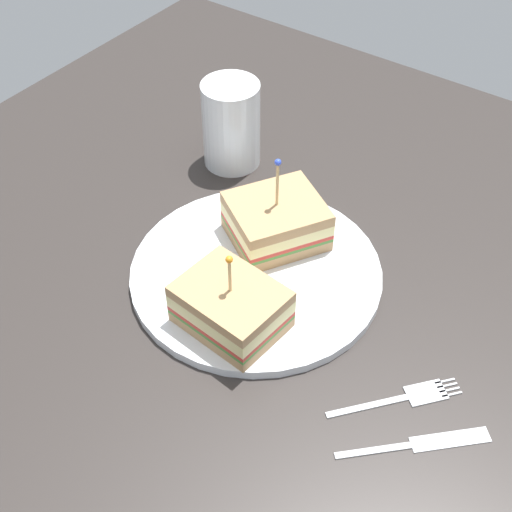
{
  "coord_description": "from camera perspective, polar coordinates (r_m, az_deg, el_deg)",
  "views": [
    {
      "loc": [
        -42.39,
        -30.09,
        54.7
      ],
      "look_at": [
        0.0,
        0.0,
        3.03
      ],
      "focal_mm": 50.12,
      "sensor_mm": 36.0,
      "label": 1
    }
  ],
  "objects": [
    {
      "name": "sandwich_half_back",
      "position": [
        0.77,
        1.63,
        2.81
      ],
      "size": [
        12.62,
        12.25,
        10.61
      ],
      "color": "tan",
      "rests_on": "plate"
    },
    {
      "name": "drink_glass",
      "position": [
        0.88,
        -1.98,
        10.24
      ],
      "size": [
        7.0,
        7.0,
        10.84
      ],
      "color": "#B74C33",
      "rests_on": "ground_plane"
    },
    {
      "name": "plate",
      "position": [
        0.75,
        0.0,
        -1.36
      ],
      "size": [
        26.39,
        26.39,
        1.03
      ],
      "primitive_type": "cylinder",
      "color": "white",
      "rests_on": "ground_plane"
    },
    {
      "name": "knife",
      "position": [
        0.65,
        13.19,
        -14.32
      ],
      "size": [
        10.34,
        10.55,
        0.35
      ],
      "color": "silver",
      "rests_on": "ground_plane"
    },
    {
      "name": "sandwich_half_front",
      "position": [
        0.68,
        -2.01,
        -4.05
      ],
      "size": [
        8.46,
        10.45,
        9.05
      ],
      "color": "tan",
      "rests_on": "plate"
    },
    {
      "name": "ground_plane",
      "position": [
        0.76,
        0.0,
        -2.15
      ],
      "size": [
        96.23,
        96.23,
        2.0
      ],
      "primitive_type": "cube",
      "color": "#2D2826"
    },
    {
      "name": "fork",
      "position": [
        0.67,
        12.12,
        -10.89
      ],
      "size": [
        10.49,
        9.09,
        0.35
      ],
      "color": "silver",
      "rests_on": "ground_plane"
    }
  ]
}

